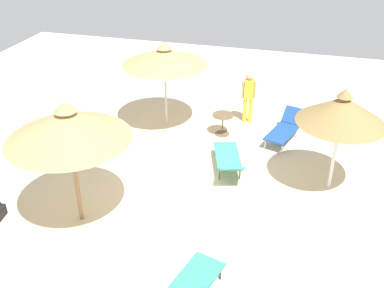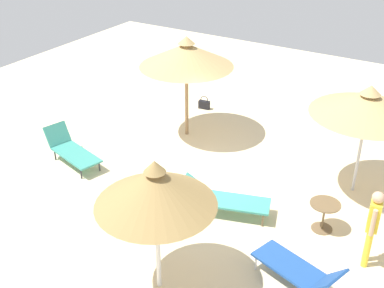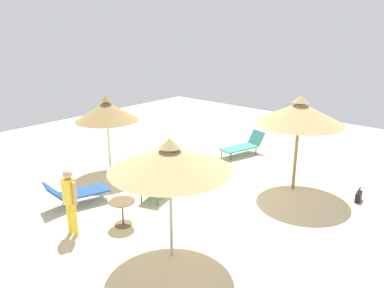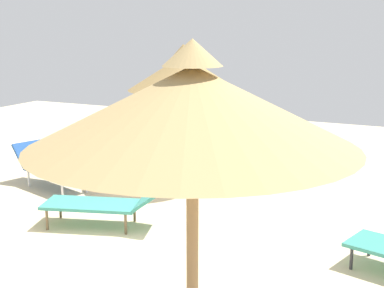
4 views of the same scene
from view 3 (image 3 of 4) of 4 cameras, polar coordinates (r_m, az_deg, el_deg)
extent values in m
cube|color=beige|center=(12.06, 1.03, -7.54)|extent=(24.00, 24.00, 0.10)
cylinder|color=olive|center=(12.22, 15.69, -1.34)|extent=(0.11, 0.11, 2.49)
cone|color=tan|center=(11.87, 16.21, 4.62)|extent=(2.75, 2.75, 0.67)
cone|color=tan|center=(11.79, 16.39, 6.68)|extent=(0.49, 0.49, 0.22)
cylinder|color=white|center=(13.57, -12.70, 0.53)|extent=(0.09, 0.09, 2.38)
cone|color=#997A47|center=(13.30, -13.01, 5.00)|extent=(2.21, 2.21, 0.69)
cone|color=#997A47|center=(13.21, -13.14, 6.88)|extent=(0.40, 0.40, 0.22)
cylinder|color=#B2B2B7|center=(8.37, -3.27, -9.66)|extent=(0.08, 0.08, 2.49)
cone|color=tan|center=(7.91, -3.41, -2.29)|extent=(2.69, 2.69, 0.52)
cone|color=tan|center=(7.80, -3.46, 0.19)|extent=(0.48, 0.48, 0.22)
cube|color=teal|center=(11.65, -5.03, -6.31)|extent=(1.66, 1.10, 0.05)
cylinder|color=brown|center=(11.10, -5.29, -8.70)|extent=(0.04, 0.04, 0.34)
cylinder|color=brown|center=(11.36, -7.81, -8.15)|extent=(0.04, 0.04, 0.34)
cylinder|color=brown|center=(12.13, -2.38, -6.25)|extent=(0.04, 0.04, 0.34)
cylinder|color=brown|center=(12.37, -4.74, -5.81)|extent=(0.04, 0.04, 0.34)
cube|color=teal|center=(12.41, -2.79, -3.61)|extent=(0.74, 0.81, 0.44)
cube|color=#1E478C|center=(11.63, -16.22, -7.08)|extent=(1.54, 1.05, 0.05)
cylinder|color=silver|center=(12.10, -13.81, -6.88)|extent=(0.04, 0.04, 0.33)
cylinder|color=silver|center=(11.62, -12.94, -7.88)|extent=(0.04, 0.04, 0.33)
cylinder|color=silver|center=(11.84, -19.27, -7.95)|extent=(0.04, 0.04, 0.33)
cylinder|color=silver|center=(11.35, -18.63, -9.03)|extent=(0.04, 0.04, 0.33)
cube|color=#1E478C|center=(11.37, -20.67, -6.83)|extent=(0.60, 0.76, 0.45)
cube|color=teal|center=(15.30, 7.27, -0.58)|extent=(1.73, 1.08, 0.05)
cylinder|color=#2D2D33|center=(14.73, 5.99, -1.99)|extent=(0.04, 0.04, 0.31)
cylinder|color=#2D2D33|center=(15.15, 4.61, -1.39)|extent=(0.04, 0.04, 0.31)
cylinder|color=#2D2D33|center=(15.59, 9.81, -1.04)|extent=(0.04, 0.04, 0.31)
cylinder|color=#2D2D33|center=(15.99, 8.41, -0.50)|extent=(0.04, 0.04, 0.31)
cube|color=teal|center=(15.83, 9.91, 1.00)|extent=(0.50, 0.75, 0.55)
cylinder|color=yellow|center=(10.13, -18.32, -10.65)|extent=(0.13, 0.13, 0.87)
cylinder|color=yellow|center=(10.00, -17.60, -10.97)|extent=(0.13, 0.13, 0.87)
cube|color=yellow|center=(9.74, -18.39, -6.86)|extent=(0.26, 0.32, 0.65)
sphere|color=tan|center=(9.57, -18.64, -4.44)|extent=(0.24, 0.24, 0.24)
cylinder|color=tan|center=(9.89, -19.11, -6.70)|extent=(0.09, 0.09, 0.60)
cylinder|color=tan|center=(9.61, -17.61, -7.28)|extent=(0.09, 0.09, 0.60)
cube|color=black|center=(12.45, 24.25, -7.39)|extent=(0.40, 0.19, 0.29)
torus|color=black|center=(12.38, 24.36, -6.58)|extent=(0.27, 0.06, 0.27)
cylinder|color=brown|center=(10.03, -10.72, -8.68)|extent=(0.69, 0.69, 0.02)
cylinder|color=brown|center=(10.19, -10.61, -10.45)|extent=(0.05, 0.05, 0.67)
cylinder|color=brown|center=(10.35, -10.50, -12.05)|extent=(0.48, 0.48, 0.02)
camera|label=1|loc=(20.55, 13.93, 22.39)|focal=41.84mm
camera|label=2|loc=(16.80, -40.43, 20.57)|focal=46.33mm
camera|label=4|loc=(12.65, 36.98, 5.56)|focal=51.55mm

